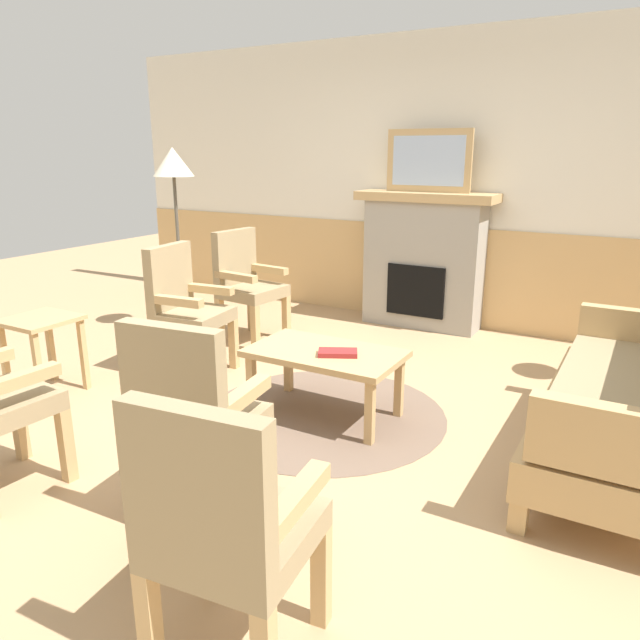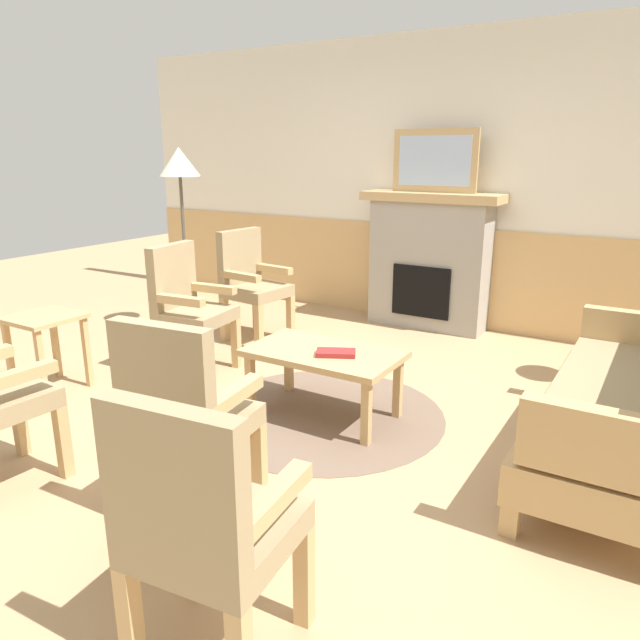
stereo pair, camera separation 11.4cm
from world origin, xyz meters
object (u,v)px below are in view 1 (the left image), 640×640
Objects in this scene: armchair_front_left at (193,413)px; book_on_table at (338,353)px; floor_lamp_by_chairs at (174,174)px; couch at (627,399)px; armchair_near_fireplace at (185,304)px; side_table at (42,334)px; fireplace at (424,259)px; armchair_corner_left at (224,523)px; armchair_by_window_left at (246,281)px; coffee_table at (325,359)px; framed_picture at (428,161)px.

book_on_table is at bearing 87.14° from armchair_front_left.
couch is at bearing -11.34° from floor_lamp_by_chairs.
armchair_near_fireplace is 1.78× the size of side_table.
fireplace reaches higher than armchair_corner_left.
floor_lamp_by_chairs is at bearing 155.37° from book_on_table.
armchair_corner_left is (2.07, -2.91, 0.00)m from armchair_by_window_left.
side_table is at bearing 154.85° from armchair_corner_left.
armchair_by_window_left reaches higher than coffee_table.
armchair_by_window_left is 1.00× the size of armchair_corner_left.
armchair_corner_left is (0.85, -4.10, -0.11)m from fireplace.
armchair_by_window_left is 2.75m from armchair_front_left.
armchair_front_left is 1.78× the size of side_table.
fireplace is 1.33× the size of armchair_by_window_left.
couch is 1.07× the size of floor_lamp_by_chairs.
armchair_near_fireplace is 1.00× the size of armchair_front_left.
side_table is (-1.70, -2.90, -0.22)m from fireplace.
armchair_front_left is 2.04m from side_table.
fireplace is 2.43m from floor_lamp_by_chairs.
book_on_table is 0.24× the size of armchair_front_left.
book_on_table is at bearing -24.63° from floor_lamp_by_chairs.
couch is at bearing 13.45° from side_table.
armchair_front_left is 3.23m from floor_lamp_by_chairs.
armchair_front_left is (-1.65, -1.49, 0.14)m from couch.
fireplace reaches higher than armchair_near_fireplace.
armchair_front_left is (0.05, -1.28, 0.15)m from coffee_table.
couch is 1.84× the size of armchair_corner_left.
armchair_near_fireplace is at bearing 134.47° from armchair_corner_left.
armchair_front_left is (1.44, -2.34, 0.00)m from armchair_by_window_left.
floor_lamp_by_chairs is (-3.79, 0.76, 1.05)m from couch.
couch is 1.84× the size of armchair_front_left.
floor_lamp_by_chairs reaches higher than armchair_by_window_left.
fireplace is at bearing 97.28° from book_on_table.
armchair_near_fireplace is at bearing 172.14° from book_on_table.
book_on_table is at bearing -18.60° from coffee_table.
armchair_near_fireplace is at bearing -83.78° from armchair_by_window_left.
framed_picture is 0.83× the size of coffee_table.
couch is at bearing -15.36° from armchair_by_window_left.
coffee_table is (-1.70, -0.21, -0.01)m from couch.
coffee_table is (0.18, -2.25, -0.27)m from fireplace.
book_on_table is 1.87m from armchair_by_window_left.
armchair_near_fireplace reaches higher than coffee_table.
armchair_by_window_left is at bearing 96.22° from armchair_near_fireplace.
armchair_by_window_left is 0.58× the size of floor_lamp_by_chairs.
armchair_corner_left is at bearing -45.63° from floor_lamp_by_chairs.
floor_lamp_by_chairs is (-1.90, -1.28, -0.11)m from framed_picture.
armchair_near_fireplace is at bearing -45.88° from floor_lamp_by_chairs.
armchair_corner_left is at bearing -45.53° from armchair_near_fireplace.
fireplace is 0.77× the size of floor_lamp_by_chairs.
floor_lamp_by_chairs reaches higher than fireplace.
book_on_table is 2.08m from side_table.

